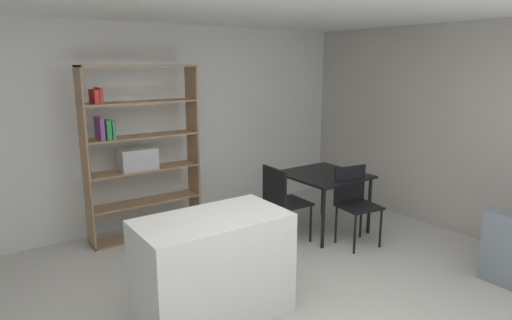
{
  "coord_description": "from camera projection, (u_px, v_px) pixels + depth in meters",
  "views": [
    {
      "loc": [
        -1.89,
        -2.58,
        2.12
      ],
      "look_at": [
        0.36,
        0.64,
        1.24
      ],
      "focal_mm": 30.4,
      "sensor_mm": 36.0,
      "label": 1
    }
  ],
  "objects": [
    {
      "name": "back_partition",
      "position": [
        136.0,
        128.0,
        5.54
      ],
      "size": [
        6.55,
        0.06,
        2.61
      ],
      "primitive_type": "cube",
      "color": "silver",
      "rests_on": "ground_plane"
    },
    {
      "name": "kitchen_island",
      "position": [
        213.0,
        267.0,
        3.64
      ],
      "size": [
        1.25,
        0.68,
        0.89
      ],
      "primitive_type": "cube",
      "color": "silver",
      "rests_on": "ground_plane"
    },
    {
      "name": "right_partition_gray",
      "position": [
        487.0,
        134.0,
        5.11
      ],
      "size": [
        0.06,
        5.67,
        2.61
      ],
      "primitive_type": "cube",
      "color": "#B2ADA3",
      "rests_on": "ground_plane"
    },
    {
      "name": "dining_chair_island_side",
      "position": [
        282.0,
        197.0,
        5.15
      ],
      "size": [
        0.47,
        0.48,
        0.93
      ],
      "rotation": [
        0.0,
        0.0,
        1.52
      ],
      "color": "black",
      "rests_on": "ground_plane"
    },
    {
      "name": "dining_table",
      "position": [
        324.0,
        180.0,
        5.5
      ],
      "size": [
        0.92,
        0.96,
        0.75
      ],
      "color": "black",
      "rests_on": "ground_plane"
    },
    {
      "name": "dining_chair_near",
      "position": [
        354.0,
        198.0,
        5.12
      ],
      "size": [
        0.49,
        0.46,
        0.93
      ],
      "rotation": [
        0.0,
        0.0,
        -0.13
      ],
      "color": "black",
      "rests_on": "ground_plane"
    },
    {
      "name": "open_bookshelf",
      "position": [
        138.0,
        152.0,
        5.23
      ],
      "size": [
        1.38,
        0.32,
        2.1
      ],
      "color": "#997551",
      "rests_on": "ground_plane"
    }
  ]
}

